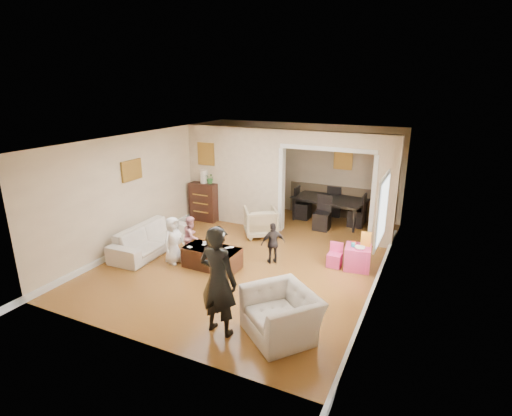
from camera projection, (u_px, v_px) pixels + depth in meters
The scene contains 27 objects.
floor at pixel (252, 255), 8.82m from camera, with size 7.00×7.00×0.00m, color #A06929.
partition_left at pixel (235, 176), 10.55m from camera, with size 2.75×0.18×2.60m, color beige.
partition_right at pixel (385, 192), 8.97m from camera, with size 0.55×0.18×2.60m, color beige.
partition_header at pixel (328, 139), 9.19m from camera, with size 2.22×0.18×0.35m, color beige.
window_pane at pixel (383, 210), 6.89m from camera, with size 0.03×0.95×1.10m, color white.
framed_art_partition at pixel (206, 154), 10.63m from camera, with size 0.45×0.03×0.55m, color brown.
framed_art_sofa_wall at pixel (132, 170), 8.88m from camera, with size 0.03×0.55×0.40m, color brown.
framed_art_alcove at pixel (343, 158), 10.82m from camera, with size 0.45×0.03×0.55m, color brown.
sofa at pixel (150, 239), 8.98m from camera, with size 2.02×0.79×0.59m, color beige.
armchair_back at pixel (261, 222), 9.89m from camera, with size 0.77×0.79×0.72m, color tan.
armchair_front at pixel (281, 314), 5.94m from camera, with size 1.08×0.94×0.70m, color beige.
dresser at pixel (205, 201), 10.99m from camera, with size 0.77×0.43×1.06m, color black.
table_lamp at pixel (204, 176), 10.78m from camera, with size 0.22×0.22×0.36m, color beige.
potted_plant at pixel (210, 178), 10.71m from camera, with size 0.27×0.23×0.29m, color #366B2F.
coffee_table at pixel (212, 258), 8.19m from camera, with size 1.15×0.58×0.43m, color #391B12.
coffee_cup at pixel (215, 247), 8.03m from camera, with size 0.11×0.11×0.10m, color silver.
play_table at pixel (357, 258), 8.13m from camera, with size 0.51×0.51×0.49m, color #DA3981.
cereal_box at pixel (366, 239), 8.05m from camera, with size 0.20×0.07×0.30m, color yellow.
cyan_cup at pixel (353, 245), 8.04m from camera, with size 0.08×0.08×0.08m, color teal.
toy_block at pixel (354, 242), 8.20m from camera, with size 0.08×0.06×0.05m, color red.
play_bowl at pixel (360, 248), 7.92m from camera, with size 0.20×0.20×0.05m, color white.
dining_table at pixel (329, 210), 10.85m from camera, with size 1.92×1.07×0.68m, color black.
adult_person at pixel (218, 281), 5.86m from camera, with size 0.63×0.42×1.73m, color black.
child_kneel_a at pixel (173, 240), 8.32m from camera, with size 0.50×0.32×1.02m, color white.
child_kneel_b at pixel (192, 236), 8.67m from camera, with size 0.45×0.35×0.92m, color pink.
child_toddler at pixel (273, 243), 8.34m from camera, with size 0.52×0.22×0.89m, color black.
craft_papers at pixel (213, 248), 8.13m from camera, with size 0.91×0.47×0.00m.
Camera 1 is at (3.56, -7.27, 3.66)m, focal length 27.81 mm.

